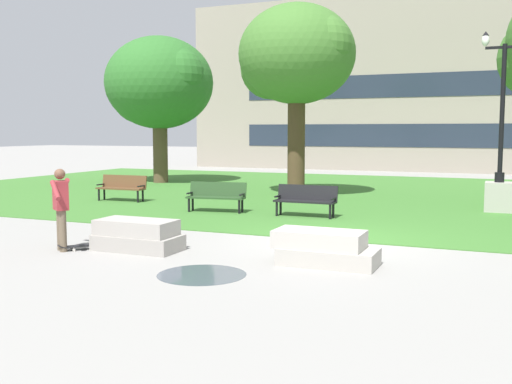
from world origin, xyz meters
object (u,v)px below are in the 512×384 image
Objects in this scene: lamp_post_center at (500,176)px; person_skateboarder at (61,204)px; concrete_block_center at (137,236)px; park_bench_far_right at (122,186)px; park_bench_near_left at (217,195)px; concrete_block_left at (324,249)px; skateboard at (83,245)px; park_bench_near_right at (306,199)px.

person_skateboarder is at bearing -129.73° from lamp_post_center.
park_bench_far_right reaches higher than concrete_block_center.
concrete_block_left is at bearing -48.29° from park_bench_near_left.
park_bench_near_left is at bearing -156.84° from lamp_post_center.
person_skateboarder reaches higher than park_bench_far_right.
park_bench_near_left and park_bench_far_right have the same top height.
park_bench_far_right is (-4.35, 1.27, 0.00)m from park_bench_near_left.
lamp_post_center is (2.88, 9.10, 0.81)m from concrete_block_left.
park_bench_near_left reaches higher than skateboard.
person_skateboarder is at bearing -171.02° from concrete_block_left.
skateboard is at bearing -114.12° from park_bench_near_right.
lamp_post_center is (7.96, 9.66, 1.03)m from skateboard.
concrete_block_left is (3.99, 0.18, 0.00)m from concrete_block_center.
person_skateboarder is at bearing -62.70° from park_bench_far_right.
park_bench_far_right is 0.33× the size of lamp_post_center.
park_bench_near_right is (2.84, 6.35, 0.45)m from skateboard.
person_skateboarder is at bearing -115.41° from park_bench_near_right.
park_bench_near_right is 7.28m from park_bench_far_right.
lamp_post_center reaches higher than person_skateboarder.
park_bench_near_left and park_bench_near_right have the same top height.
concrete_block_center reaches higher than skateboard.
concrete_block_center is 1.05× the size of person_skateboarder.
park_bench_near_left is 1.02× the size of park_bench_far_right.
skateboard is 0.52× the size of park_bench_far_right.
lamp_post_center is (6.87, 9.27, 0.81)m from concrete_block_center.
park_bench_far_right is (-7.18, 1.18, 0.00)m from park_bench_near_right.
skateboard is 6.97m from park_bench_near_right.
park_bench_near_right is at bearing 1.76° from park_bench_near_left.
park_bench_near_left is at bearing 100.44° from concrete_block_center.
concrete_block_left is at bearing 2.56° from concrete_block_center.
skateboard is 0.50× the size of park_bench_near_left.
park_bench_far_right is (-5.43, 7.14, 0.23)m from concrete_block_center.
park_bench_near_left reaches higher than concrete_block_left.
park_bench_near_left is (-5.07, 5.69, 0.23)m from concrete_block_left.
lamp_post_center is (8.27, 9.95, 0.14)m from person_skateboarder.
park_bench_near_right is at bearing -9.33° from park_bench_far_right.
skateboard is at bearing -90.06° from park_bench_near_left.
lamp_post_center reaches higher than concrete_block_center.
concrete_block_left is 9.57m from lamp_post_center.
concrete_block_center is at bearing 19.55° from skateboard.
person_skateboarder is 6.57m from park_bench_near_left.
park_bench_near_left is at bearing 87.24° from person_skateboarder.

